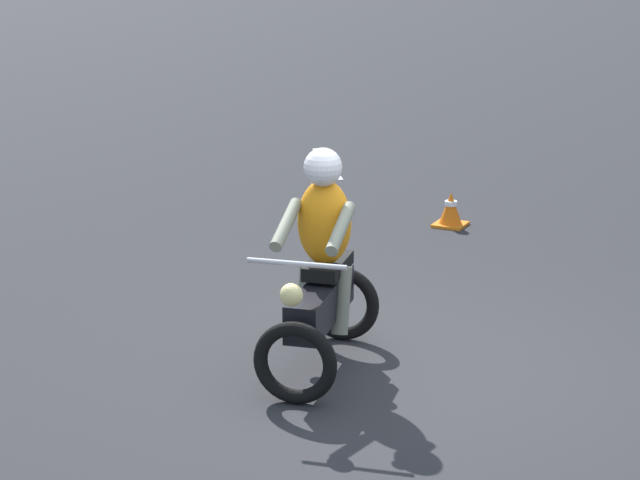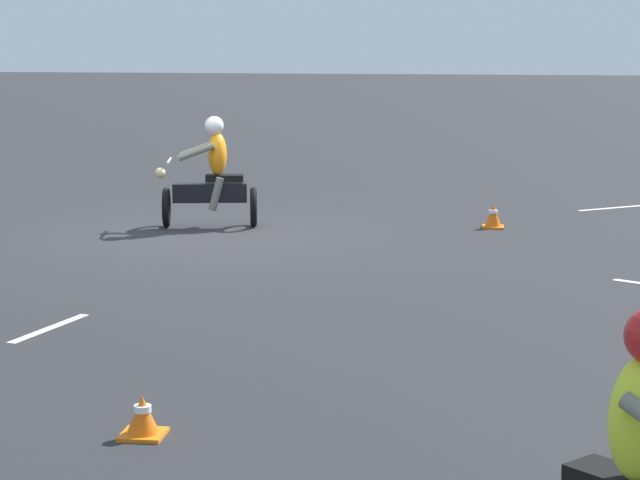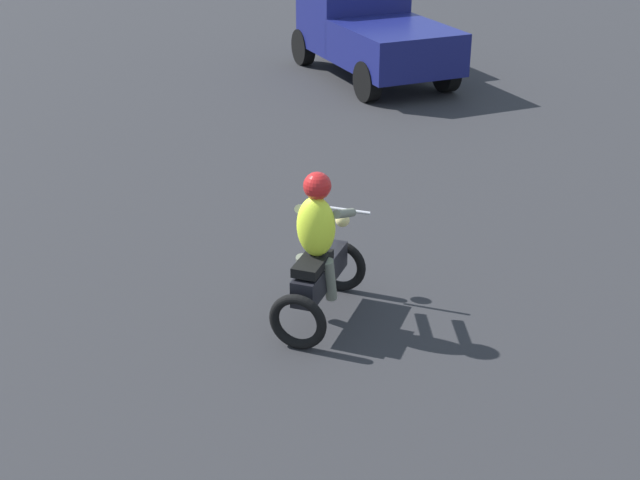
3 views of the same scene
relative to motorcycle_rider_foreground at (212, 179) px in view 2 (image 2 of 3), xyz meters
name	(u,v)px [view 2 (image 2 of 3)]	position (x,y,z in m)	size (l,w,h in m)	color
ground_plane	(211,234)	(-0.12, 0.63, -0.73)	(120.00, 120.00, 0.00)	#28282B
motorcycle_rider_foreground	(212,179)	(0.00, 0.00, 0.00)	(1.55, 0.88, 1.66)	black
traffic_cone_near_left	(493,216)	(-4.16, -0.51, -0.55)	(0.32, 0.32, 0.36)	orange
traffic_cone_mid_center	(143,417)	(-1.66, 9.50, -0.58)	(0.32, 0.32, 0.31)	orange
lane_stripe_n	(50,328)	(0.19, 6.42, -0.72)	(0.10, 1.29, 0.01)	silver
lane_stripe_sw	(623,207)	(-6.30, -2.98, -0.72)	(0.10, 1.85, 0.01)	silver
lane_stripe_s	(221,183)	(1.02, -5.12, -0.72)	(0.10, 1.32, 0.01)	silver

